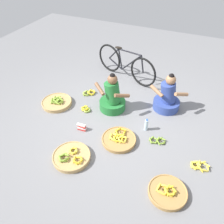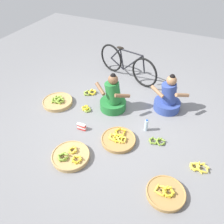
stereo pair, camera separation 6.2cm
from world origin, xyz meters
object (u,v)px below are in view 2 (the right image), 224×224
Objects in this scene: banana_basket_front_right at (58,102)px; loose_bananas_near_bicycle at (86,109)px; bicycle_leaning at (127,64)px; banana_basket_near_vendor at (166,193)px; vendor_woman_front at (113,98)px; water_bottle at (146,125)px; vendor_woman_behind at (168,99)px; banana_basket_back_center at (118,139)px; packet_carton_stack at (82,127)px; loose_bananas_back_right at (198,167)px; banana_basket_back_left at (71,156)px; loose_bananas_front_center at (157,141)px; loose_bananas_front_left at (90,93)px.

banana_basket_front_right reaches higher than loose_bananas_near_bicycle.
bicycle_leaning is 2.97× the size of banana_basket_near_vendor.
vendor_woman_front is 0.58m from loose_bananas_near_bicycle.
water_bottle reaches higher than banana_basket_front_right.
banana_basket_front_right is at bearing -162.71° from vendor_woman_front.
vendor_woman_behind is 1.34× the size of banana_basket_back_center.
packet_carton_stack is at bearing -68.68° from loose_bananas_near_bicycle.
bicycle_leaning reaches higher than banana_basket_front_right.
banana_basket_near_vendor is 1.29m from water_bottle.
banana_basket_near_vendor is 0.73m from loose_bananas_back_right.
loose_bananas_front_center is (1.16, 0.91, -0.02)m from banana_basket_back_left.
water_bottle is (0.81, -0.32, -0.14)m from vendor_woman_front.
banana_basket_back_left is at bearing -46.84° from banana_basket_front_right.
vendor_woman_front is 1.22m from loose_bananas_front_center.
banana_basket_near_vendor is 2.17× the size of water_bottle.
banana_basket_front_right is 0.72m from loose_bananas_front_left.
packet_carton_stack is (-1.72, 0.64, 0.01)m from banana_basket_near_vendor.
water_bottle is 1.17m from packet_carton_stack.
banana_basket_back_center is 2.36× the size of water_bottle.
banana_basket_front_right reaches higher than banana_basket_back_left.
bicycle_leaning reaches higher than loose_bananas_front_center.
banana_basket_back_center is 2.53× the size of loose_bananas_near_bicycle.
banana_basket_back_center is 0.96× the size of banana_basket_front_right.
packet_carton_stack is at bearing -156.28° from water_bottle.
vendor_woman_front is at bearing 30.62° from loose_bananas_near_bicycle.
banana_basket_near_vendor reaches higher than loose_bananas_front_center.
loose_bananas_back_right is 1.09× the size of loose_bananas_front_left.
banana_basket_front_right is 3.48× the size of packet_carton_stack.
bicycle_leaning is at bearing 88.34° from packet_carton_stack.
banana_basket_front_right is 1.97× the size of loose_bananas_back_right.
loose_bananas_front_center is 1.32× the size of loose_bananas_near_bicycle.
loose_bananas_back_right is at bearing 19.08° from banana_basket_back_left.
vendor_woman_behind is 1.45× the size of banana_basket_near_vendor.
bicycle_leaning is at bearing 123.26° from water_bottle.
water_bottle reaches higher than packet_carton_stack.
vendor_woman_front is 1.32× the size of banana_basket_back_left.
banana_basket_near_vendor reaches higher than loose_bananas_front_left.
vendor_woman_behind reaches higher than banana_basket_near_vendor.
loose_bananas_front_center is (-0.72, 0.26, -0.00)m from loose_bananas_back_right.
vendor_woman_behind is 3.16× the size of water_bottle.
banana_basket_back_center is at bearing -28.71° from loose_bananas_near_bicycle.
banana_basket_near_vendor is 2.25m from loose_bananas_near_bicycle.
banana_basket_back_left is (-1.07, -1.88, -0.21)m from vendor_woman_behind.
packet_carton_stack reaches higher than loose_bananas_front_center.
packet_carton_stack is at bearing 105.77° from banana_basket_back_left.
vendor_woman_front reaches higher than loose_bananas_front_left.
loose_bananas_back_right is 1.34× the size of loose_bananas_near_bicycle.
loose_bananas_front_left is 1.62× the size of packet_carton_stack.
banana_basket_back_left is 2.12× the size of loose_bananas_front_left.
vendor_woman_front is at bearing 120.77° from banana_basket_back_center.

